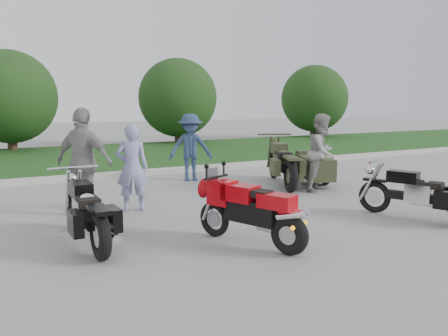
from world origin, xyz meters
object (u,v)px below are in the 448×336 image
cruiser_sidecar (301,166)px  person_stripe (132,168)px  sportbike_red (252,210)px  person_back (84,162)px  cruiser_right (424,196)px  cruiser_left (88,215)px  person_denim (190,147)px  person_grey (322,152)px

cruiser_sidecar → person_stripe: person_stripe is taller
sportbike_red → person_back: person_back is taller
cruiser_right → person_back: size_ratio=1.05×
cruiser_left → person_stripe: 2.05m
cruiser_sidecar → person_denim: person_denim is taller
cruiser_right → person_back: person_back is taller
person_back → cruiser_sidecar: bearing=-127.1°
cruiser_sidecar → person_grey: (0.02, -0.71, 0.41)m
cruiser_sidecar → person_stripe: 4.33m
sportbike_red → cruiser_right: bearing=-26.9°
person_denim → person_back: bearing=-125.9°
person_back → cruiser_left: bearing=128.2°
person_grey → person_back: 5.14m
person_stripe → person_grey: 4.31m
person_grey → person_denim: size_ratio=1.02×
sportbike_red → person_denim: 5.32m
cruiser_right → person_back: bearing=125.7°
cruiser_left → person_grey: size_ratio=1.26×
cruiser_right → person_back: 5.86m
person_stripe → person_back: 0.85m
cruiser_sidecar → person_back: size_ratio=1.28×
person_grey → person_back: bearing=150.1°
cruiser_right → cruiser_sidecar: (0.13, 3.50, 0.05)m
person_back → cruiser_right: bearing=-163.7°
person_stripe → person_denim: person_denim is taller
person_stripe → person_denim: bearing=-115.7°
cruiser_sidecar → person_back: bearing=-152.3°
sportbike_red → person_grey: (3.42, 2.57, 0.36)m
person_stripe → person_back: (-0.83, 0.07, 0.15)m
person_stripe → person_grey: bearing=-165.4°
sportbike_red → person_stripe: (-0.88, 2.75, 0.29)m
cruiser_right → person_back: (-4.98, 3.05, 0.54)m
person_stripe → person_back: size_ratio=0.84×
cruiser_left → sportbike_red: bearing=-30.5°
cruiser_right → person_stripe: 5.12m
cruiser_left → person_stripe: size_ratio=1.36×
sportbike_red → cruiser_left: size_ratio=0.79×
person_stripe → person_denim: (2.21, 2.39, 0.05)m
cruiser_right → person_grey: size_ratio=1.14×
sportbike_red → cruiser_sidecar: 4.72m
person_stripe → cruiser_right: bearing=161.4°
sportbike_red → cruiser_left: bearing=128.6°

